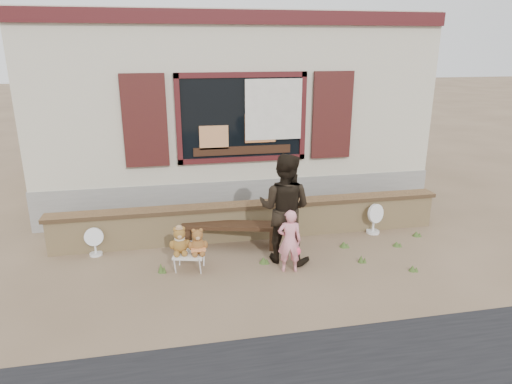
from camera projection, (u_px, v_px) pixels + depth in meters
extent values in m
plane|color=brown|center=(263.00, 261.00, 7.47)|extent=(80.00, 80.00, 0.00)
cube|color=#BFB59A|center=(224.00, 88.00, 10.93)|extent=(8.00, 5.00, 3.20)
cube|color=gray|center=(226.00, 168.00, 11.54)|extent=(8.04, 5.04, 0.80)
cube|color=black|center=(242.00, 118.00, 8.68)|extent=(2.30, 0.04, 1.50)
cube|color=#441416|center=(242.00, 75.00, 8.41)|extent=(2.50, 0.08, 0.10)
cube|color=#441416|center=(242.00, 159.00, 8.90)|extent=(2.50, 0.08, 0.10)
cube|color=#441416|center=(178.00, 120.00, 8.43)|extent=(0.10, 0.08, 1.70)
cube|color=#441416|center=(303.00, 116.00, 8.88)|extent=(0.10, 0.08, 1.70)
cube|color=#380F16|center=(145.00, 121.00, 8.31)|extent=(0.80, 0.07, 1.70)
cube|color=#380F16|center=(332.00, 115.00, 8.98)|extent=(0.80, 0.07, 1.70)
cube|color=beige|center=(274.00, 110.00, 8.68)|extent=(1.10, 0.02, 1.15)
cube|color=#441416|center=(241.00, 17.00, 8.13)|extent=(8.00, 0.12, 0.25)
cube|color=black|center=(242.00, 150.00, 8.84)|extent=(1.90, 0.06, 0.16)
cube|color=tan|center=(214.00, 137.00, 8.65)|extent=(0.55, 0.06, 0.45)
cube|color=#E08447|center=(260.00, 128.00, 8.77)|extent=(0.60, 0.06, 0.55)
cube|color=tan|center=(252.00, 222.00, 8.31)|extent=(7.00, 0.30, 0.60)
cube|color=brown|center=(252.00, 205.00, 8.21)|extent=(7.10, 0.36, 0.07)
cube|color=black|center=(230.00, 225.00, 7.89)|extent=(1.72, 0.76, 0.06)
cube|color=black|center=(189.00, 236.00, 7.99)|extent=(0.18, 0.33, 0.36)
cube|color=black|center=(273.00, 238.00, 7.92)|extent=(0.18, 0.33, 0.36)
cube|color=silver|center=(189.00, 254.00, 7.11)|extent=(0.55, 0.51, 0.04)
cylinder|color=silver|center=(175.00, 267.00, 7.00)|extent=(0.03, 0.03, 0.25)
cylinder|color=silver|center=(200.00, 268.00, 6.98)|extent=(0.03, 0.03, 0.25)
cylinder|color=silver|center=(180.00, 257.00, 7.33)|extent=(0.03, 0.03, 0.25)
cylinder|color=silver|center=(204.00, 257.00, 7.32)|extent=(0.03, 0.03, 0.25)
imported|color=pink|center=(290.00, 241.00, 7.00)|extent=(0.40, 0.30, 1.01)
imported|color=black|center=(285.00, 208.00, 7.25)|extent=(1.10, 1.03, 1.79)
cylinder|color=white|center=(96.00, 254.00, 7.68)|extent=(0.21, 0.21, 0.04)
cylinder|color=white|center=(95.00, 247.00, 7.63)|extent=(0.03, 0.03, 0.27)
cylinder|color=white|center=(94.00, 236.00, 7.58)|extent=(0.31, 0.12, 0.31)
cylinder|color=white|center=(373.00, 232.00, 8.58)|extent=(0.25, 0.25, 0.04)
cylinder|color=white|center=(373.00, 224.00, 8.53)|extent=(0.04, 0.04, 0.31)
cylinder|color=white|center=(374.00, 213.00, 8.46)|extent=(0.38, 0.24, 0.36)
cone|color=#3E5823|center=(396.00, 244.00, 8.01)|extent=(0.13, 0.13, 0.09)
cone|color=#3E5823|center=(344.00, 244.00, 7.97)|extent=(0.15, 0.15, 0.10)
cone|color=#3E5823|center=(263.00, 260.00, 7.38)|extent=(0.14, 0.14, 0.11)
cone|color=#3E5823|center=(412.00, 268.00, 7.12)|extent=(0.11, 0.11, 0.10)
cone|color=#3E5823|center=(161.00, 268.00, 7.07)|extent=(0.10, 0.10, 0.16)
cone|color=#3E5823|center=(361.00, 259.00, 7.41)|extent=(0.10, 0.10, 0.12)
cone|color=#3E5823|center=(416.00, 234.00, 8.42)|extent=(0.13, 0.13, 0.10)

